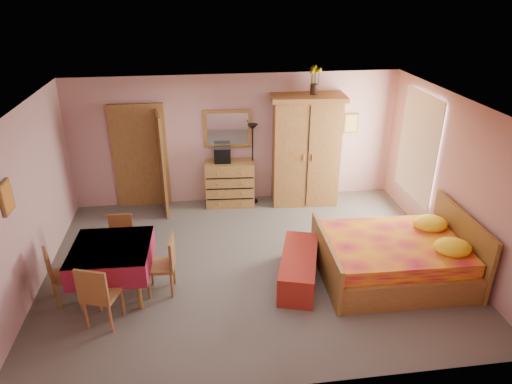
{
  "coord_description": "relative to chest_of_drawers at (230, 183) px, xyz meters",
  "views": [
    {
      "loc": [
        -0.78,
        -6.18,
        4.2
      ],
      "look_at": [
        0.1,
        0.3,
        1.15
      ],
      "focal_mm": 32.0,
      "sensor_mm": 36.0,
      "label": 1
    }
  ],
  "objects": [
    {
      "name": "floor",
      "position": [
        0.17,
        -2.25,
        -0.46
      ],
      "size": [
        6.5,
        6.5,
        0.0
      ],
      "primitive_type": "plane",
      "color": "#656059",
      "rests_on": "ground"
    },
    {
      "name": "ceiling",
      "position": [
        0.17,
        -2.25,
        2.14
      ],
      "size": [
        6.5,
        6.5,
        0.0
      ],
      "primitive_type": "plane",
      "rotation": [
        3.14,
        0.0,
        0.0
      ],
      "color": "brown",
      "rests_on": "wall_back"
    },
    {
      "name": "wall_back",
      "position": [
        0.17,
        0.25,
        0.84
      ],
      "size": [
        6.5,
        0.1,
        2.6
      ],
      "primitive_type": "cube",
      "color": "#C28D8D",
      "rests_on": "floor"
    },
    {
      "name": "wall_front",
      "position": [
        0.17,
        -4.75,
        0.84
      ],
      "size": [
        6.5,
        0.1,
        2.6
      ],
      "primitive_type": "cube",
      "color": "#C28D8D",
      "rests_on": "floor"
    },
    {
      "name": "wall_left",
      "position": [
        -3.08,
        -2.25,
        0.84
      ],
      "size": [
        0.1,
        5.0,
        2.6
      ],
      "primitive_type": "cube",
      "color": "#C28D8D",
      "rests_on": "floor"
    },
    {
      "name": "wall_right",
      "position": [
        3.42,
        -2.25,
        0.84
      ],
      "size": [
        0.1,
        5.0,
        2.6
      ],
      "primitive_type": "cube",
      "color": "#C28D8D",
      "rests_on": "floor"
    },
    {
      "name": "doorway",
      "position": [
        -1.73,
        0.22,
        0.57
      ],
      "size": [
        1.06,
        0.12,
        2.15
      ],
      "primitive_type": "cube",
      "color": "#9E6B35",
      "rests_on": "floor"
    },
    {
      "name": "window",
      "position": [
        3.38,
        -1.05,
        0.99
      ],
      "size": [
        0.08,
        1.4,
        1.95
      ],
      "primitive_type": "cube",
      "color": "white",
      "rests_on": "wall_right"
    },
    {
      "name": "picture_left",
      "position": [
        -3.05,
        -2.85,
        1.24
      ],
      "size": [
        0.04,
        0.32,
        0.42
      ],
      "primitive_type": "cube",
      "color": "orange",
      "rests_on": "wall_left"
    },
    {
      "name": "picture_back",
      "position": [
        2.52,
        0.22,
        1.09
      ],
      "size": [
        0.3,
        0.04,
        0.4
      ],
      "primitive_type": "cube",
      "color": "#D8BF59",
      "rests_on": "wall_back"
    },
    {
      "name": "chest_of_drawers",
      "position": [
        0.0,
        0.0,
        0.0
      ],
      "size": [
        1.0,
        0.55,
        0.92
      ],
      "primitive_type": "cube",
      "rotation": [
        0.0,
        0.0,
        -0.07
      ],
      "color": "#AC793A",
      "rests_on": "floor"
    },
    {
      "name": "wall_mirror",
      "position": [
        0.0,
        0.21,
        1.09
      ],
      "size": [
        0.94,
        0.11,
        0.74
      ],
      "primitive_type": "cube",
      "rotation": [
        0.0,
        0.0,
        -0.07
      ],
      "color": "silver",
      "rests_on": "wall_back"
    },
    {
      "name": "stereo",
      "position": [
        -0.13,
        0.03,
        0.61
      ],
      "size": [
        0.33,
        0.25,
        0.3
      ],
      "primitive_type": "cube",
      "rotation": [
        0.0,
        0.0,
        -0.05
      ],
      "color": "black",
      "rests_on": "chest_of_drawers"
    },
    {
      "name": "floor_lamp",
      "position": [
        0.47,
        0.04,
        0.37
      ],
      "size": [
        0.25,
        0.25,
        1.66
      ],
      "primitive_type": "cube",
      "rotation": [
        0.0,
        0.0,
        -0.18
      ],
      "color": "black",
      "rests_on": "floor"
    },
    {
      "name": "wardrobe",
      "position": [
        1.52,
        -0.06,
        0.66
      ],
      "size": [
        1.47,
        0.84,
        2.23
      ],
      "primitive_type": "cube",
      "rotation": [
        0.0,
        0.0,
        -0.08
      ],
      "color": "#A77138",
      "rests_on": "floor"
    },
    {
      "name": "sunflower_vase",
      "position": [
        1.64,
        -0.03,
        2.04
      ],
      "size": [
        0.22,
        0.22,
        0.54
      ],
      "primitive_type": "cube",
      "rotation": [
        0.0,
        0.0,
        0.02
      ],
      "color": "yellow",
      "rests_on": "wardrobe"
    },
    {
      "name": "bed",
      "position": [
        2.27,
        -2.84,
        0.05
      ],
      "size": [
        2.26,
        1.81,
        1.02
      ],
      "primitive_type": "cube",
      "rotation": [
        0.0,
        0.0,
        -0.03
      ],
      "color": "#B8123B",
      "rests_on": "floor"
    },
    {
      "name": "bench",
      "position": [
        0.81,
        -2.78,
        -0.23
      ],
      "size": [
        0.89,
        1.48,
        0.46
      ],
      "primitive_type": "cube",
      "rotation": [
        0.0,
        0.0,
        -0.29
      ],
      "color": "maroon",
      "rests_on": "floor"
    },
    {
      "name": "dining_table",
      "position": [
        -1.9,
        -2.72,
        -0.06
      ],
      "size": [
        1.13,
        1.13,
        0.8
      ],
      "primitive_type": "cube",
      "rotation": [
        0.0,
        0.0,
        -0.03
      ],
      "color": "maroon",
      "rests_on": "floor"
    },
    {
      "name": "chair_south",
      "position": [
        -1.96,
        -3.34,
        0.01
      ],
      "size": [
        0.54,
        0.54,
        0.94
      ],
      "primitive_type": "cube",
      "rotation": [
        0.0,
        0.0,
        -0.33
      ],
      "color": "#AB6C3A",
      "rests_on": "floor"
    },
    {
      "name": "chair_north",
      "position": [
        -1.9,
        -1.96,
        -0.05
      ],
      "size": [
        0.38,
        0.38,
        0.82
      ],
      "primitive_type": "cube",
      "rotation": [
        0.0,
        0.0,
        3.12
      ],
      "color": "olive",
      "rests_on": "floor"
    },
    {
      "name": "chair_west",
      "position": [
        -2.57,
        -2.78,
        -0.03
      ],
      "size": [
        0.52,
        0.52,
        0.86
      ],
      "primitive_type": "cube",
      "rotation": [
        0.0,
        0.0,
        -1.14
      ],
      "color": "#9F6B36",
      "rests_on": "floor"
    },
    {
      "name": "chair_east",
      "position": [
        -1.24,
        -2.76,
        -0.01
      ],
      "size": [
        0.43,
        0.43,
        0.89
      ],
      "primitive_type": "cube",
      "rotation": [
        0.0,
        0.0,
        1.5
      ],
      "color": "#9F6435",
      "rests_on": "floor"
    }
  ]
}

